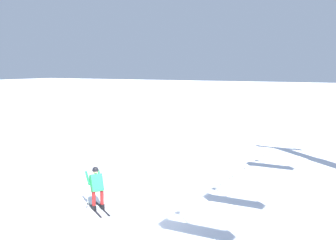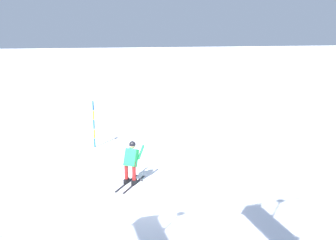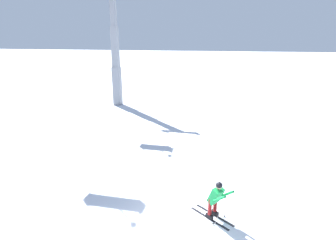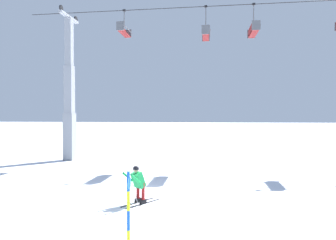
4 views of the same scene
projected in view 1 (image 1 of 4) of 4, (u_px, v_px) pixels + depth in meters
ground_plane at (131, 210)px, 14.79m from camera, size 260.00×260.00×0.00m
skier_carving_main at (97, 185)px, 14.90m from camera, size 1.35×1.63×1.62m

